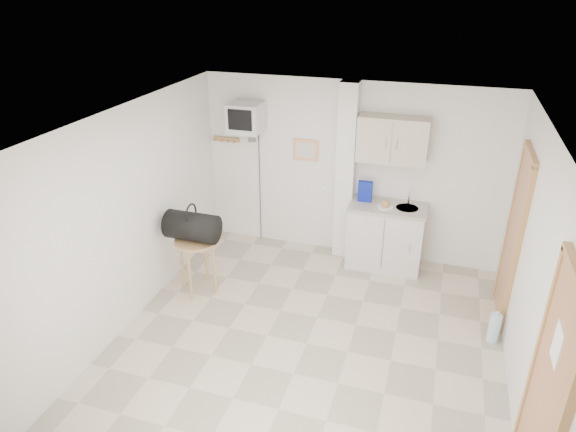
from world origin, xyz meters
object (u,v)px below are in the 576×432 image
(crt_television, at_px, (246,119))
(duffel_bag, at_px, (192,226))
(round_table, at_px, (197,249))
(water_bottle, at_px, (494,328))

(crt_television, height_order, duffel_bag, crt_television)
(round_table, relative_size, duffel_bag, 1.12)
(crt_television, bearing_deg, round_table, -96.58)
(crt_television, xyz_separation_m, water_bottle, (3.43, -1.35, -1.76))
(round_table, height_order, water_bottle, round_table)
(crt_television, distance_m, duffel_bag, 1.74)
(duffel_bag, relative_size, water_bottle, 1.70)
(crt_television, height_order, round_table, crt_television)
(crt_television, bearing_deg, duffel_bag, -98.00)
(round_table, relative_size, water_bottle, 1.91)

